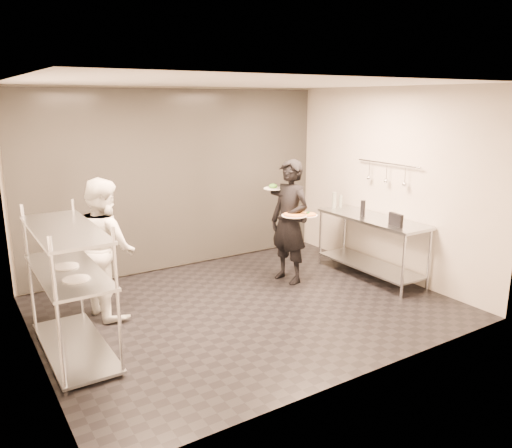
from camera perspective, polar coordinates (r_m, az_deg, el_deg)
room_shell at (r=7.14m, az=-6.04°, el=4.20°), size 5.00×4.00×2.80m
pass_rack at (r=5.53m, az=-20.55°, el=-6.38°), size 0.60×1.60×1.50m
prep_counter at (r=7.64m, az=13.04°, el=-1.39°), size 0.60×1.80×0.92m
utensil_rail at (r=7.63m, az=14.74°, el=5.56°), size 0.07×1.20×0.31m
waiter at (r=7.21m, az=3.86°, el=0.26°), size 0.55×0.72×1.79m
chef at (r=6.36m, az=-16.89°, el=-2.57°), size 0.77×0.92×1.72m
pizza_plate_near at (r=6.98m, az=4.40°, el=1.05°), size 0.36×0.36×0.05m
pizza_plate_far at (r=7.08m, az=5.85°, el=1.07°), size 0.30×0.30×0.05m
salad_plate at (r=7.26m, az=1.97°, el=4.23°), size 0.28×0.28×0.07m
pos_monitor at (r=7.09m, az=15.68°, el=0.47°), size 0.09×0.25×0.18m
bottle_green at (r=8.07m, az=8.94°, el=2.71°), size 0.07×0.07×0.25m
bottle_clear at (r=8.17m, az=9.66°, el=2.60°), size 0.06×0.06×0.19m
bottle_dark at (r=7.56m, az=12.11°, el=1.74°), size 0.07×0.07×0.24m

